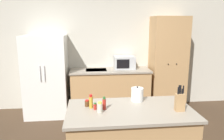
# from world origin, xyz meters

# --- Properties ---
(wall_back) EXTENTS (7.20, 0.06, 2.60)m
(wall_back) POSITION_xyz_m (0.00, 2.33, 1.30)
(wall_back) COLOR beige
(wall_back) RESTS_ON ground_plane
(refrigerator) EXTENTS (0.85, 0.76, 1.68)m
(refrigerator) POSITION_xyz_m (-1.20, 1.93, 0.84)
(refrigerator) COLOR white
(refrigerator) RESTS_ON ground_plane
(back_counter) EXTENTS (1.72, 0.66, 0.93)m
(back_counter) POSITION_xyz_m (0.14, 1.99, 0.47)
(back_counter) COLOR tan
(back_counter) RESTS_ON ground_plane
(pantry_cabinet) EXTENTS (0.75, 0.56, 2.06)m
(pantry_cabinet) POSITION_xyz_m (1.44, 2.03, 1.03)
(pantry_cabinet) COLOR tan
(pantry_cabinet) RESTS_ON ground_plane
(microwave) EXTENTS (0.45, 0.40, 0.27)m
(microwave) POSITION_xyz_m (0.46, 2.08, 1.07)
(microwave) COLOR #B2B5B7
(microwave) RESTS_ON back_counter
(knife_block) EXTENTS (0.11, 0.07, 0.32)m
(knife_block) POSITION_xyz_m (0.77, -0.23, 1.00)
(knife_block) COLOR tan
(knife_block) RESTS_ON kitchen_island
(spice_bottle_tall_dark) EXTENTS (0.04, 0.04, 0.16)m
(spice_bottle_tall_dark) POSITION_xyz_m (-0.13, -0.09, 0.96)
(spice_bottle_tall_dark) COLOR #B2281E
(spice_bottle_tall_dark) RESTS_ON kitchen_island
(spice_bottle_short_red) EXTENTS (0.06, 0.06, 0.13)m
(spice_bottle_short_red) POSITION_xyz_m (-0.19, -0.18, 0.94)
(spice_bottle_short_red) COLOR beige
(spice_bottle_short_red) RESTS_ON kitchen_island
(spice_bottle_amber_oil) EXTENTS (0.04, 0.04, 0.08)m
(spice_bottle_amber_oil) POSITION_xyz_m (-0.24, -0.08, 0.92)
(spice_bottle_amber_oil) COLOR #B2281E
(spice_bottle_amber_oil) RESTS_ON kitchen_island
(spice_bottle_green_herb) EXTENTS (0.06, 0.06, 0.09)m
(spice_bottle_green_herb) POSITION_xyz_m (-0.34, 0.03, 0.92)
(spice_bottle_green_herb) COLOR #563319
(spice_bottle_green_herb) RESTS_ON kitchen_island
(spice_bottle_pale_salt) EXTENTS (0.05, 0.05, 0.17)m
(spice_bottle_pale_salt) POSITION_xyz_m (-0.29, -0.03, 0.96)
(spice_bottle_pale_salt) COLOR gold
(spice_bottle_pale_salt) RESTS_ON kitchen_island
(kettle) EXTENTS (0.16, 0.16, 0.21)m
(kettle) POSITION_xyz_m (0.33, 0.16, 0.97)
(kettle) COLOR white
(kettle) RESTS_ON kitchen_island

